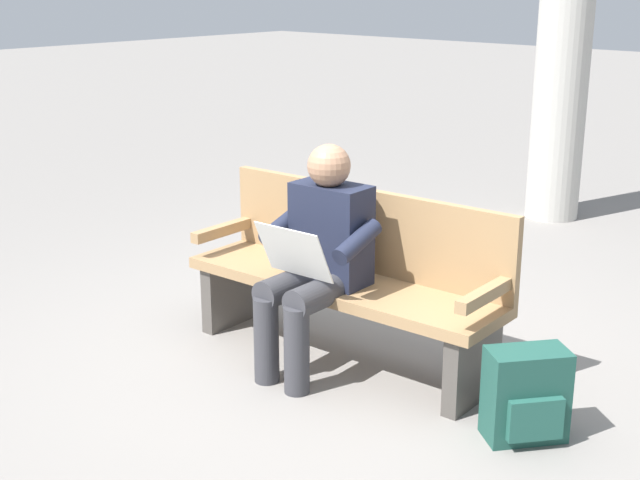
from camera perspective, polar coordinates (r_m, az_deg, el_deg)
name	(u,v)px	position (r m, az deg, el deg)	size (l,w,h in m)	color
ground_plane	(340,358)	(4.76, 1.32, -7.72)	(40.00, 40.00, 0.00)	gray
bench_near	(349,275)	(4.64, 1.89, -2.27)	(1.82, 0.58, 0.90)	#9E7A51
person_seated	(318,254)	(4.42, -0.16, -0.91)	(0.59, 0.59, 1.18)	#1E2338
backpack	(526,396)	(4.01, 13.32, -9.87)	(0.37, 0.40, 0.42)	#1E4C42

